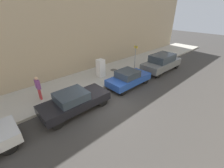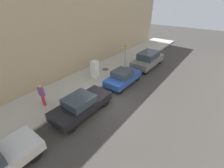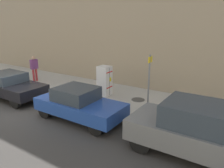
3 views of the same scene
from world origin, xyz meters
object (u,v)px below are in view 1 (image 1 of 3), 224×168
at_px(street_sign_post, 135,57).
at_px(fire_hydrant, 156,58).
at_px(parked_sedan_dark, 75,101).
at_px(parked_suv_gray, 162,62).
at_px(pedestrian_walking_far, 38,86).
at_px(discarded_refrigerator, 101,68).
at_px(parked_hatchback_blue, 128,78).

bearing_deg(street_sign_post, fire_hydrant, 92.57).
bearing_deg(parked_sedan_dark, street_sign_post, 100.85).
xyz_separation_m(street_sign_post, parked_suv_gray, (1.47, 2.64, -0.77)).
distance_m(street_sign_post, parked_suv_gray, 3.12).
bearing_deg(pedestrian_walking_far, fire_hydrant, -71.70).
height_order(fire_hydrant, pedestrian_walking_far, pedestrian_walking_far).
xyz_separation_m(pedestrian_walking_far, parked_sedan_dark, (2.69, 1.23, -0.44)).
relative_size(street_sign_post, pedestrian_walking_far, 1.56).
height_order(discarded_refrigerator, parked_hatchback_blue, discarded_refrigerator).
bearing_deg(discarded_refrigerator, parked_suv_gray, 63.84).
relative_size(discarded_refrigerator, parked_suv_gray, 0.33).
relative_size(discarded_refrigerator, fire_hydrant, 2.05).
xyz_separation_m(parked_sedan_dark, parked_suv_gray, (0.00, 10.33, 0.17)).
bearing_deg(parked_sedan_dark, discarded_refrigerator, 122.87).
bearing_deg(parked_hatchback_blue, street_sign_post, 119.94).
xyz_separation_m(fire_hydrant, pedestrian_walking_far, (-1.02, -13.23, 0.60)).
xyz_separation_m(parked_hatchback_blue, parked_suv_gray, (0.00, 5.20, 0.19)).
relative_size(parked_sedan_dark, parked_hatchback_blue, 1.12).
bearing_deg(pedestrian_walking_far, parked_sedan_dark, -132.72).
distance_m(fire_hydrant, pedestrian_walking_far, 13.28).
height_order(pedestrian_walking_far, parked_sedan_dark, pedestrian_walking_far).
bearing_deg(parked_hatchback_blue, parked_sedan_dark, -90.00).
bearing_deg(discarded_refrigerator, pedestrian_walking_far, -88.00).
bearing_deg(pedestrian_walking_far, parked_hatchback_blue, -90.19).
bearing_deg(fire_hydrant, parked_sedan_dark, -82.09).
bearing_deg(parked_sedan_dark, parked_hatchback_blue, 90.00).
distance_m(discarded_refrigerator, fire_hydrant, 7.65).
height_order(parked_sedan_dark, parked_hatchback_blue, parked_hatchback_blue).
relative_size(street_sign_post, parked_suv_gray, 0.55).
bearing_deg(parked_suv_gray, parked_hatchback_blue, -90.00).
distance_m(parked_sedan_dark, parked_suv_gray, 10.33).
relative_size(fire_hydrant, pedestrian_walking_far, 0.46).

